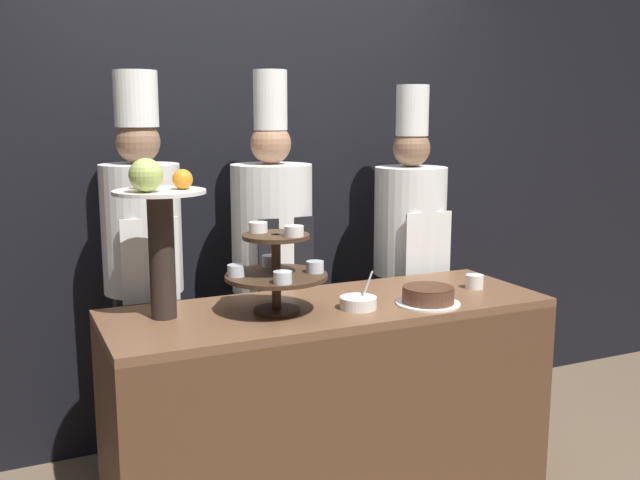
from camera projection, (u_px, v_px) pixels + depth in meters
name	position (u px, v px, depth m)	size (l,w,h in m)	color
wall_back	(253.00, 165.00, 3.66)	(10.00, 0.06, 2.80)	black
buffet_counter	(330.00, 407.00, 2.99)	(1.82, 0.63, 0.90)	brown
tiered_stand	(276.00, 267.00, 2.76)	(0.40, 0.40, 0.35)	#3D2819
fruit_pedestal	(158.00, 220.00, 2.64)	(0.34, 0.34, 0.61)	#2D231E
cake_round	(428.00, 296.00, 2.90)	(0.26, 0.26, 0.07)	white
cup_white	(475.00, 282.00, 3.17)	(0.08, 0.08, 0.06)	white
serving_bowl_near	(358.00, 303.00, 2.84)	(0.15, 0.15, 0.15)	white
chef_left	(143.00, 261.00, 3.13)	(0.34, 0.34, 1.84)	#28282D
chef_center_left	(272.00, 258.00, 3.38)	(0.38, 0.38, 1.86)	#28282D
chef_center_right	(409.00, 249.00, 3.70)	(0.37, 0.37, 1.80)	#28282D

